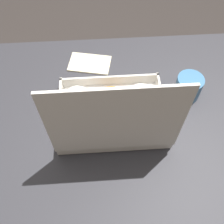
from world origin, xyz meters
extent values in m
plane|color=#2D2826|center=(0.00, 0.00, 0.00)|extent=(8.00, 8.00, 0.00)
cube|color=#2D2D33|center=(0.00, 0.00, 0.72)|extent=(1.09, 0.79, 0.03)
cylinder|color=#2D2D33|center=(-0.50, -0.35, 0.35)|extent=(0.06, 0.06, 0.70)
cylinder|color=#2D2D33|center=(0.50, -0.35, 0.35)|extent=(0.06, 0.06, 0.70)
cube|color=white|center=(0.01, 0.00, 0.74)|extent=(0.36, 0.28, 0.01)
cube|color=beige|center=(0.01, -0.14, 0.76)|extent=(0.36, 0.01, 0.04)
cube|color=beige|center=(0.01, 0.14, 0.76)|extent=(0.36, 0.01, 0.04)
cube|color=beige|center=(-0.17, 0.00, 0.76)|extent=(0.01, 0.28, 0.04)
cube|color=beige|center=(0.19, 0.00, 0.76)|extent=(0.01, 0.28, 0.04)
cube|color=beige|center=(0.01, 0.15, 0.92)|extent=(0.36, 0.01, 0.29)
torus|color=white|center=(-0.10, -0.07, 0.75)|extent=(0.09, 0.09, 0.02)
torus|color=#B77A38|center=(0.01, -0.06, 0.75)|extent=(0.09, 0.09, 0.02)
ellipsoid|color=white|center=(0.13, -0.07, 0.76)|extent=(0.09, 0.09, 0.04)
torus|color=white|center=(-0.11, 0.07, 0.75)|extent=(0.09, 0.09, 0.03)
ellipsoid|color=tan|center=(0.01, 0.07, 0.77)|extent=(0.09, 0.09, 0.05)
torus|color=#381E11|center=(0.13, 0.08, 0.75)|extent=(0.09, 0.09, 0.03)
cylinder|color=teal|center=(-0.27, -0.07, 0.78)|extent=(0.09, 0.09, 0.09)
cylinder|color=black|center=(-0.27, -0.07, 0.82)|extent=(0.08, 0.08, 0.01)
cube|color=beige|center=(0.09, -0.25, 0.74)|extent=(0.18, 0.13, 0.01)
camera|label=1|loc=(0.05, 0.50, 1.51)|focal=42.00mm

